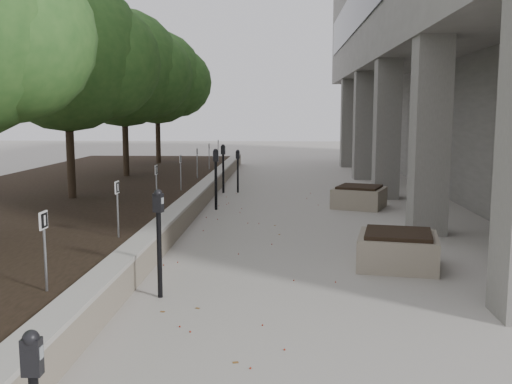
% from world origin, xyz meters
% --- Properties ---
extents(ground, '(90.00, 90.00, 0.00)m').
position_xyz_m(ground, '(0.00, 0.00, 0.00)').
color(ground, '#A6A198').
rests_on(ground, ground).
extents(retaining_wall, '(0.39, 26.00, 0.50)m').
position_xyz_m(retaining_wall, '(-1.82, 9.00, 0.25)').
color(retaining_wall, gray).
rests_on(retaining_wall, ground).
extents(planting_bed, '(7.00, 26.00, 0.40)m').
position_xyz_m(planting_bed, '(-5.50, 9.00, 0.20)').
color(planting_bed, black).
rests_on(planting_bed, ground).
extents(crabapple_tree_3, '(4.60, 4.00, 5.44)m').
position_xyz_m(crabapple_tree_3, '(-4.80, 8.00, 3.12)').
color(crabapple_tree_3, '#2C5B23').
rests_on(crabapple_tree_3, planting_bed).
extents(crabapple_tree_4, '(4.60, 4.00, 5.44)m').
position_xyz_m(crabapple_tree_4, '(-4.80, 13.00, 3.12)').
color(crabapple_tree_4, '#2C5B23').
rests_on(crabapple_tree_4, planting_bed).
extents(crabapple_tree_5, '(4.60, 4.00, 5.44)m').
position_xyz_m(crabapple_tree_5, '(-4.80, 18.00, 3.12)').
color(crabapple_tree_5, '#2C5B23').
rests_on(crabapple_tree_5, planting_bed).
extents(parking_sign_2, '(0.04, 0.22, 0.96)m').
position_xyz_m(parking_sign_2, '(-2.35, 0.50, 0.88)').
color(parking_sign_2, black).
rests_on(parking_sign_2, planting_bed).
extents(parking_sign_3, '(0.04, 0.22, 0.96)m').
position_xyz_m(parking_sign_3, '(-2.35, 3.50, 0.88)').
color(parking_sign_3, black).
rests_on(parking_sign_3, planting_bed).
extents(parking_sign_4, '(0.04, 0.22, 0.96)m').
position_xyz_m(parking_sign_4, '(-2.35, 6.50, 0.88)').
color(parking_sign_4, black).
rests_on(parking_sign_4, planting_bed).
extents(parking_sign_5, '(0.04, 0.22, 0.96)m').
position_xyz_m(parking_sign_5, '(-2.35, 9.50, 0.88)').
color(parking_sign_5, black).
rests_on(parking_sign_5, planting_bed).
extents(parking_sign_6, '(0.04, 0.22, 0.96)m').
position_xyz_m(parking_sign_6, '(-2.35, 12.50, 0.88)').
color(parking_sign_6, black).
rests_on(parking_sign_6, planting_bed).
extents(parking_sign_7, '(0.04, 0.22, 0.96)m').
position_xyz_m(parking_sign_7, '(-2.35, 15.50, 0.88)').
color(parking_sign_7, black).
rests_on(parking_sign_7, planting_bed).
extents(parking_sign_8, '(0.04, 0.22, 0.96)m').
position_xyz_m(parking_sign_8, '(-2.35, 18.50, 0.88)').
color(parking_sign_8, black).
rests_on(parking_sign_8, planting_bed).
extents(parking_meter_2, '(0.17, 0.14, 1.48)m').
position_xyz_m(parking_meter_2, '(-1.23, 1.55, 0.74)').
color(parking_meter_2, black).
rests_on(parking_meter_2, ground).
extents(parking_meter_3, '(0.18, 0.14, 1.58)m').
position_xyz_m(parking_meter_3, '(-1.31, 8.74, 0.79)').
color(parking_meter_3, black).
rests_on(parking_meter_3, ground).
extents(parking_meter_4, '(0.16, 0.13, 1.52)m').
position_xyz_m(parking_meter_4, '(-1.45, 11.91, 0.76)').
color(parking_meter_4, black).
rests_on(parking_meter_4, ground).
extents(parking_meter_5, '(0.15, 0.12, 1.35)m').
position_xyz_m(parking_meter_5, '(-1.00, 12.00, 0.68)').
color(parking_meter_5, black).
rests_on(parking_meter_5, ground).
extents(planter_front, '(1.46, 1.46, 0.58)m').
position_xyz_m(planter_front, '(2.30, 3.31, 0.29)').
color(planter_front, gray).
rests_on(planter_front, ground).
extents(planter_back, '(1.60, 1.60, 0.58)m').
position_xyz_m(planter_back, '(2.43, 9.28, 0.29)').
color(planter_back, gray).
rests_on(planter_back, ground).
extents(berry_scatter, '(3.30, 14.10, 0.02)m').
position_xyz_m(berry_scatter, '(-0.10, 5.00, 0.01)').
color(berry_scatter, maroon).
rests_on(berry_scatter, ground).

